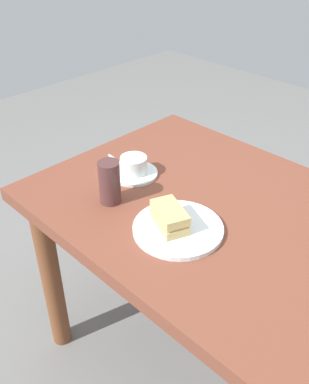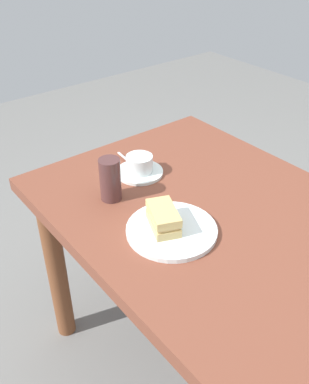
% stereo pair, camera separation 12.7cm
% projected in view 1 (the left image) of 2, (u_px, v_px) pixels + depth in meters
% --- Properties ---
extents(ground_plane, '(6.00, 6.00, 0.00)m').
position_uv_depth(ground_plane, '(199.00, 358.00, 1.68)').
color(ground_plane, slate).
extents(dining_table, '(1.07, 0.80, 0.74)m').
position_uv_depth(dining_table, '(211.00, 239.00, 1.33)').
color(dining_table, brown).
rests_on(dining_table, ground_plane).
extents(sandwich_plate, '(0.25, 0.25, 0.01)m').
position_uv_depth(sandwich_plate, '(179.00, 229.00, 1.16)').
color(sandwich_plate, white).
rests_on(sandwich_plate, dining_table).
extents(sandwich_front, '(0.14, 0.11, 0.06)m').
position_uv_depth(sandwich_front, '(170.00, 217.00, 1.15)').
color(sandwich_front, tan).
rests_on(sandwich_front, sandwich_plate).
extents(coffee_saucer, '(0.16, 0.16, 0.01)m').
position_uv_depth(coffee_saucer, '(134.00, 173.00, 1.40)').
color(coffee_saucer, white).
rests_on(coffee_saucer, dining_table).
extents(coffee_cup, '(0.09, 0.11, 0.06)m').
position_uv_depth(coffee_cup, '(134.00, 164.00, 1.39)').
color(coffee_cup, white).
rests_on(coffee_cup, coffee_saucer).
extents(spoon, '(0.10, 0.02, 0.01)m').
position_uv_depth(spoon, '(120.00, 162.00, 1.45)').
color(spoon, silver).
rests_on(spoon, coffee_saucer).
extents(drinking_glass, '(0.06, 0.06, 0.13)m').
position_uv_depth(drinking_glass, '(110.00, 182.00, 1.24)').
color(drinking_glass, '#4D2D2C').
rests_on(drinking_glass, dining_table).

